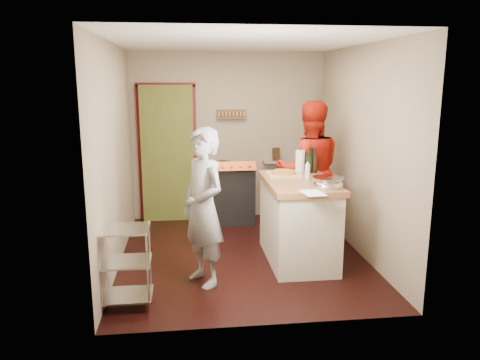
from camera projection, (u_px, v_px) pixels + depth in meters
name	position (u px, v px, depth m)	size (l,w,h in m)	color
floor	(242.00, 255.00, 5.93)	(3.50, 3.50, 0.00)	black
back_wall	(188.00, 147.00, 7.35)	(3.00, 0.44, 2.60)	gray
left_wall	(115.00, 156.00, 5.48)	(0.04, 3.50, 2.60)	gray
right_wall	(361.00, 151.00, 5.83)	(0.04, 3.50, 2.60)	gray
ceiling	(242.00, 41.00, 5.38)	(3.00, 3.50, 0.02)	white
stove	(234.00, 194.00, 7.22)	(0.60, 0.63, 1.00)	black
wire_shelving	(126.00, 263.00, 4.52)	(0.48, 0.40, 0.80)	silver
island	(298.00, 219.00, 5.66)	(0.79, 1.49, 1.32)	beige
person_stripe	(203.00, 208.00, 4.94)	(0.62, 0.41, 1.70)	#B8B9BD
person_red	(309.00, 171.00, 6.40)	(0.92, 0.72, 1.90)	#AB190B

